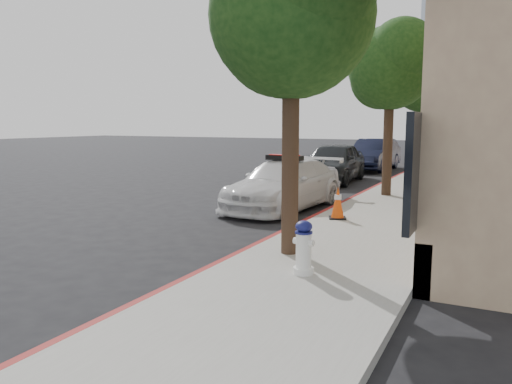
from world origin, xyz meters
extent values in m
plane|color=black|center=(0.00, 0.00, 0.00)|extent=(120.00, 120.00, 0.00)
cube|color=gray|center=(3.60, 10.00, 0.07)|extent=(3.20, 50.00, 0.15)
cube|color=maroon|center=(2.06, 10.00, 0.07)|extent=(0.12, 50.00, 0.15)
cube|color=#9EA8B7|center=(-4.00, 120.00, 30.00)|extent=(18.00, 14.00, 60.00)
cylinder|color=black|center=(2.90, -2.00, 1.80)|extent=(0.30, 0.30, 3.30)
sphere|color=#113310|center=(2.90, -2.00, 4.25)|extent=(2.80, 2.80, 2.80)
sphere|color=#113310|center=(2.55, -1.70, 3.95)|extent=(2.10, 2.10, 2.10)
cylinder|color=black|center=(2.90, 6.00, 1.74)|extent=(0.30, 0.30, 3.19)
sphere|color=#113310|center=(2.90, 6.00, 4.14)|extent=(2.60, 2.60, 2.60)
sphere|color=#113310|center=(3.30, 5.70, 4.54)|extent=(2.08, 2.08, 2.08)
sphere|color=#113310|center=(2.55, 6.30, 3.84)|extent=(1.95, 1.95, 1.95)
cylinder|color=black|center=(2.90, 14.00, 1.86)|extent=(0.30, 0.30, 3.41)
sphere|color=#113310|center=(2.90, 14.00, 4.36)|extent=(3.00, 3.00, 3.00)
sphere|color=#113310|center=(3.30, 13.70, 4.76)|extent=(2.40, 2.40, 2.40)
sphere|color=#113310|center=(2.55, 14.30, 4.06)|extent=(2.25, 2.25, 2.25)
imported|color=white|center=(0.64, 3.00, 0.70)|extent=(2.40, 4.99, 1.40)
cube|color=black|center=(0.64, 3.00, 1.46)|extent=(1.12, 0.38, 0.14)
cube|color=#A50A07|center=(0.64, 3.00, 1.52)|extent=(0.92, 0.30, 0.06)
imported|color=black|center=(-0.08, 9.79, 0.82)|extent=(2.22, 4.94, 1.65)
imported|color=black|center=(0.20, 15.65, 0.80)|extent=(1.83, 4.92, 1.61)
cylinder|color=white|center=(3.57, -3.05, 0.20)|extent=(0.32, 0.32, 0.10)
cylinder|color=white|center=(3.57, -3.05, 0.53)|extent=(0.24, 0.24, 0.55)
ellipsoid|color=navy|center=(3.57, -3.05, 0.89)|extent=(0.26, 0.26, 0.18)
cylinder|color=white|center=(3.57, -3.05, 0.65)|extent=(0.35, 0.16, 0.10)
cylinder|color=white|center=(3.57, -3.05, 0.65)|extent=(0.13, 0.20, 0.10)
cube|color=black|center=(2.71, 1.46, 0.17)|extent=(0.52, 0.52, 0.03)
cone|color=#F44F0C|center=(2.71, 1.46, 0.55)|extent=(0.31, 0.31, 0.74)
cylinder|color=white|center=(2.71, 1.46, 0.68)|extent=(0.17, 0.17, 0.11)
camera|label=1|loc=(6.25, -10.03, 2.47)|focal=35.00mm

